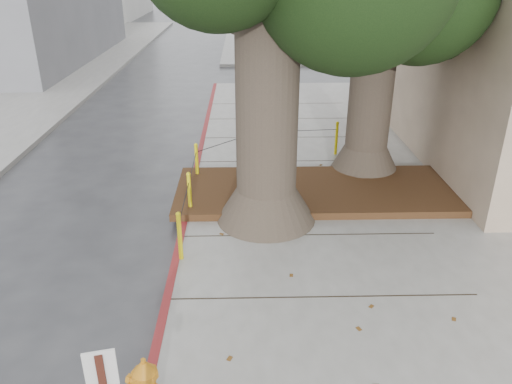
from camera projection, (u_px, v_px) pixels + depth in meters
ground at (292, 305)px, 8.05m from camera, size 140.00×140.00×0.00m
sidewalk_far at (338, 38)px, 35.36m from camera, size 16.00×20.00×0.15m
curb_red at (184, 227)px, 10.24m from camera, size 0.14×26.00×0.16m
planter_bed at (316, 191)px, 11.51m from camera, size 6.40×2.60×0.16m
bollard_ring at (239, 166)px, 11.72m from camera, size 3.79×5.39×0.95m
car_silver at (403, 66)px, 23.64m from camera, size 3.28×1.46×1.10m
car_red at (455, 65)px, 23.66m from camera, size 3.69×1.69×1.17m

